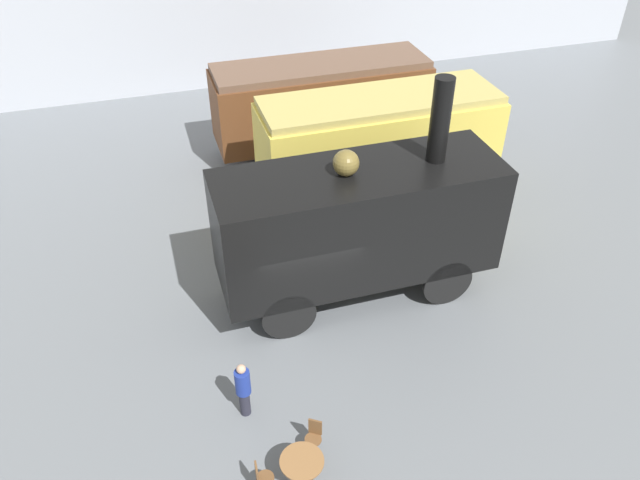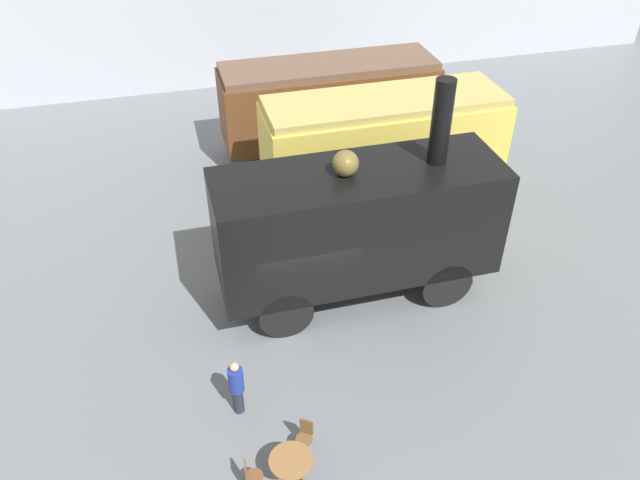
% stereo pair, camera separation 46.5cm
% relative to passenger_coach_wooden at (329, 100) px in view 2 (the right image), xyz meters
% --- Properties ---
extents(ground_plane, '(80.00, 80.00, 0.00)m').
position_rel_passenger_coach_wooden_xyz_m(ground_plane, '(-3.08, -8.58, -2.01)').
color(ground_plane, slate).
extents(passenger_coach_wooden, '(7.76, 2.43, 3.41)m').
position_rel_passenger_coach_wooden_xyz_m(passenger_coach_wooden, '(0.00, 0.00, 0.00)').
color(passenger_coach_wooden, brown).
rests_on(passenger_coach_wooden, ground_plane).
extents(passenger_coach_vintage, '(7.36, 2.49, 3.86)m').
position_rel_passenger_coach_wooden_xyz_m(passenger_coach_vintage, '(0.55, -4.24, 0.25)').
color(passenger_coach_vintage, '#E0C64C').
rests_on(passenger_coach_vintage, ground_plane).
extents(steam_locomotive, '(7.24, 2.44, 5.97)m').
position_rel_passenger_coach_wooden_xyz_m(steam_locomotive, '(-1.50, -8.07, 0.36)').
color(steam_locomotive, black).
rests_on(steam_locomotive, ground_plane).
extents(cafe_table_mid, '(0.89, 0.89, 0.76)m').
position_rel_passenger_coach_wooden_xyz_m(cafe_table_mid, '(-4.50, -13.28, -1.41)').
color(cafe_table_mid, black).
rests_on(cafe_table_mid, ground_plane).
extents(cafe_chair_5, '(0.40, 0.40, 0.87)m').
position_rel_passenger_coach_wooden_xyz_m(cafe_chair_5, '(-4.05, -12.60, -1.50)').
color(cafe_chair_5, black).
rests_on(cafe_chair_5, ground_plane).
extents(cafe_chair_6, '(0.36, 0.36, 0.87)m').
position_rel_passenger_coach_wooden_xyz_m(cafe_chair_6, '(-5.31, -13.23, -1.50)').
color(cafe_chair_6, black).
rests_on(cafe_chair_6, ground_plane).
extents(visitor_person, '(0.34, 0.34, 1.54)m').
position_rel_passenger_coach_wooden_xyz_m(visitor_person, '(-5.24, -11.23, -1.18)').
color(visitor_person, '#262633').
rests_on(visitor_person, ground_plane).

